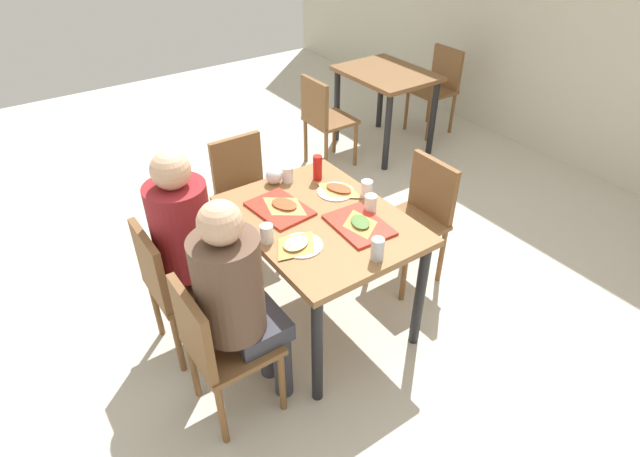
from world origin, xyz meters
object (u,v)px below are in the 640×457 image
person_in_brown_jacket (237,294)px  pizza_slice_c (339,189)px  tray_red_near (280,209)px  foil_bundle (274,176)px  chair_far_side (419,212)px  plastic_cup_c (288,174)px  tray_red_far (359,225)px  background_table (386,85)px  background_chair_near (323,116)px  soda_can (377,249)px  plastic_cup_b (267,233)px  pizza_slice_b (360,223)px  plastic_cup_d (371,203)px  plastic_cup_a (367,189)px  person_in_red (190,237)px  chair_left_end (245,188)px  paper_plate_center (336,192)px  paper_plate_near_edge (302,245)px  pizza_slice_a (284,205)px  chair_near_left (173,281)px  main_table (320,233)px  condiment_bottle (318,168)px  background_chair_far (438,84)px  chair_near_right (216,343)px  pizza_slice_d (296,244)px

person_in_brown_jacket → pizza_slice_c: person_in_brown_jacket is taller
tray_red_near → foil_bundle: (-0.27, 0.12, 0.04)m
chair_far_side → plastic_cup_c: (-0.44, -0.74, 0.32)m
chair_far_side → tray_red_far: chair_far_side is taller
background_table → background_chair_near: background_chair_near is taller
soda_can → plastic_cup_b: bearing=-139.5°
pizza_slice_b → foil_bundle: bearing=-167.4°
chair_far_side → plastic_cup_d: plastic_cup_d is taller
plastic_cup_a → person_in_red: bearing=-103.7°
soda_can → background_chair_near: 2.45m
chair_left_end → tray_red_near: bearing=-11.1°
chair_left_end → paper_plate_center: size_ratio=3.92×
tray_red_near → plastic_cup_a: (0.16, 0.50, 0.04)m
paper_plate_near_edge → plastic_cup_c: 0.67m
chair_left_end → person_in_brown_jacket: size_ratio=0.68×
pizza_slice_a → tray_red_far: bearing=32.5°
chair_near_left → soda_can: size_ratio=7.07×
tray_red_far → paper_plate_center: bearing=163.7°
main_table → paper_plate_near_edge: size_ratio=4.99×
foil_bundle → condiment_bottle: bearing=66.3°
tray_red_near → background_chair_far: size_ratio=0.42×
person_in_red → person_in_brown_jacket: 0.55m
plastic_cup_b → background_table: size_ratio=0.11×
chair_near_left → tray_red_near: chair_near_left is taller
background_chair_far → tray_red_far: bearing=-53.8°
chair_near_right → pizza_slice_c: bearing=112.6°
paper_plate_near_edge → background_table: 2.83m
chair_far_side → person_in_brown_jacket: size_ratio=0.68×
pizza_slice_b → condiment_bottle: size_ratio=1.52×
foil_bundle → pizza_slice_a: bearing=-19.1°
person_in_red → background_table: (-1.39, 2.58, -0.11)m
paper_plate_near_edge → plastic_cup_d: plastic_cup_d is taller
person_in_brown_jacket → tray_red_near: bearing=132.2°
plastic_cup_b → plastic_cup_c: (-0.47, 0.42, 0.00)m
pizza_slice_b → background_chair_near: (-1.86, 1.06, -0.30)m
soda_can → chair_near_right: bearing=-103.2°
main_table → plastic_cup_b: size_ratio=10.98×
chair_far_side → condiment_bottle: bearing=-122.0°
pizza_slice_c → pizza_slice_a: bearing=-93.9°
tray_red_far → foil_bundle: (-0.66, -0.15, 0.04)m
chair_left_end → tray_red_near: (0.74, -0.15, 0.28)m
pizza_slice_c → condiment_bottle: condiment_bottle is taller
person_in_red → tray_red_far: person_in_red is taller
chair_left_end → soda_can: size_ratio=7.07×
person_in_red → person_in_brown_jacket: same height
pizza_slice_c → soda_can: (0.63, -0.23, 0.04)m
pizza_slice_d → condiment_bottle: condiment_bottle is taller
chair_near_left → background_chair_far: size_ratio=1.00×
background_chair_far → chair_near_right: bearing=-60.7°
pizza_slice_c → background_table: pizza_slice_c is taller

